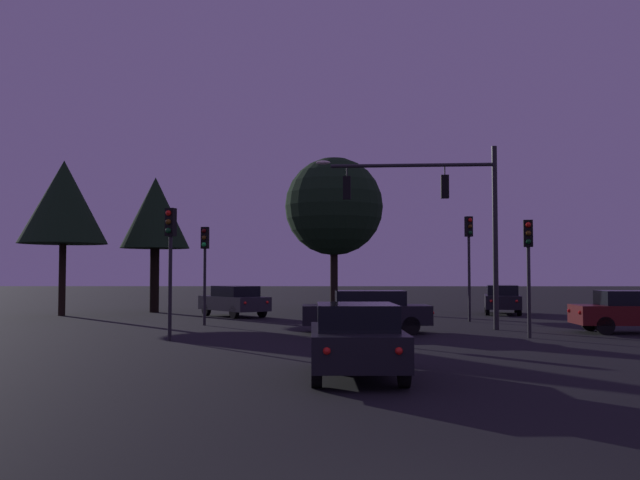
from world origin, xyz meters
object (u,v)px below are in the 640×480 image
object	(u,v)px
tree_behind_sign	(334,207)
traffic_light_corner_right	(170,246)
traffic_light_median	(205,255)
car_far_lane	(234,301)
tree_center_horizon	(155,214)
car_crossing_left	(639,311)
car_crossing_right	(367,311)
traffic_signal_mast_arm	(442,205)
car_nearside_lane	(356,339)
traffic_light_far_side	(469,247)
tree_left_far	(64,202)
traffic_light_corner_left	(528,254)
car_parked_lot	(502,299)

from	to	relation	value
tree_behind_sign	traffic_light_corner_right	bearing A→B (deg)	-106.72
traffic_light_corner_right	traffic_light_median	xyz separation A→B (m)	(-0.05, 6.49, -0.11)
car_far_lane	tree_center_horizon	bearing A→B (deg)	142.98
car_far_lane	car_crossing_left	bearing A→B (deg)	-30.36
traffic_light_corner_right	car_crossing_right	size ratio (longest dim) A/B	0.90
traffic_signal_mast_arm	car_nearside_lane	xyz separation A→B (m)	(-3.83, -12.16, -3.97)
traffic_light_far_side	tree_behind_sign	xyz separation A→B (m)	(-5.93, 9.24, 2.72)
traffic_signal_mast_arm	traffic_light_far_side	distance (m)	4.89
car_far_lane	tree_left_far	xyz separation A→B (m)	(-8.83, 0.66, 4.96)
traffic_light_median	traffic_signal_mast_arm	bearing A→B (deg)	-11.94
traffic_light_far_side	tree_center_horizon	size ratio (longest dim) A/B	0.63
traffic_signal_mast_arm	car_crossing_left	distance (m)	7.97
traffic_light_corner_left	car_nearside_lane	size ratio (longest dim) A/B	0.97
car_crossing_right	car_far_lane	bearing A→B (deg)	123.09
car_crossing_right	tree_left_far	bearing A→B (deg)	146.26
car_nearside_lane	car_crossing_right	xyz separation A→B (m)	(0.83, 10.63, 0.00)
traffic_signal_mast_arm	car_nearside_lane	size ratio (longest dim) A/B	1.74
car_crossing_right	traffic_light_corner_left	bearing A→B (deg)	-20.26
traffic_light_corner_left	car_nearside_lane	world-z (taller)	traffic_light_corner_left
traffic_signal_mast_arm	traffic_light_corner_left	xyz separation A→B (m)	(2.26, -3.47, -1.97)
traffic_signal_mast_arm	car_crossing_left	size ratio (longest dim) A/B	1.48
traffic_light_corner_right	car_parked_lot	bearing A→B (deg)	45.52
traffic_light_median	car_nearside_lane	bearing A→B (deg)	-68.20
tree_center_horizon	tree_left_far	bearing A→B (deg)	-142.34
car_parked_lot	traffic_light_median	bearing A→B (deg)	-150.78
traffic_light_corner_left	tree_center_horizon	size ratio (longest dim) A/B	0.53
traffic_signal_mast_arm	tree_behind_sign	size ratio (longest dim) A/B	0.79
car_crossing_right	car_parked_lot	xyz separation A→B (m)	(7.76, 11.52, -0.00)
car_parked_lot	tree_left_far	size ratio (longest dim) A/B	0.55
traffic_signal_mast_arm	car_parked_lot	size ratio (longest dim) A/B	1.63
car_far_lane	tree_behind_sign	distance (m)	9.25
car_crossing_left	car_nearside_lane	bearing A→B (deg)	-134.82
tree_left_far	car_far_lane	bearing A→B (deg)	-4.25
car_far_lane	tree_center_horizon	distance (m)	7.69
traffic_light_median	car_nearside_lane	size ratio (longest dim) A/B	1.01
traffic_light_far_side	car_crossing_right	size ratio (longest dim) A/B	1.00
car_crossing_left	traffic_light_far_side	bearing A→B (deg)	130.12
traffic_light_corner_right	traffic_light_far_side	size ratio (longest dim) A/B	0.91
traffic_signal_mast_arm	car_crossing_right	world-z (taller)	traffic_signal_mast_arm
traffic_light_corner_left	tree_center_horizon	world-z (taller)	tree_center_horizon
traffic_signal_mast_arm	traffic_light_corner_left	distance (m)	4.59
car_crossing_left	tree_left_far	distance (m)	27.00
traffic_light_median	traffic_light_corner_left	bearing A→B (deg)	-24.99
car_parked_lot	tree_left_far	xyz separation A→B (m)	(-22.63, -1.58, 4.96)
tree_center_horizon	car_crossing_right	bearing A→B (deg)	-49.85
traffic_light_corner_left	car_crossing_left	distance (m)	5.29
car_crossing_right	traffic_signal_mast_arm	bearing A→B (deg)	26.99
car_crossing_right	car_parked_lot	world-z (taller)	same
tree_center_horizon	car_parked_lot	bearing A→B (deg)	-4.44
traffic_light_corner_left	car_crossing_left	bearing A→B (deg)	23.62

